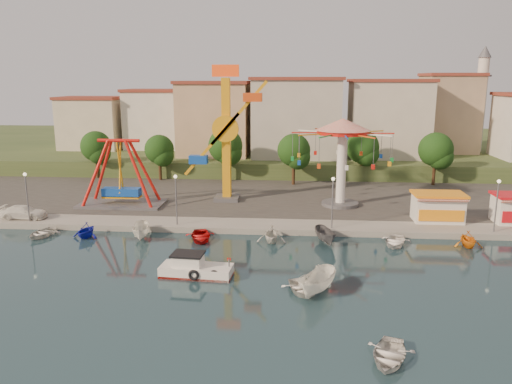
# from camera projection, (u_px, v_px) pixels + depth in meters

# --- Properties ---
(ground) EXTENTS (200.00, 200.00, 0.00)m
(ground) POSITION_uv_depth(u_px,v_px,m) (240.00, 281.00, 38.90)
(ground) COLOR #142C37
(ground) RESTS_ON ground
(quay_deck) EXTENTS (200.00, 100.00, 0.60)m
(quay_deck) POSITION_uv_depth(u_px,v_px,m) (274.00, 157.00, 99.12)
(quay_deck) COLOR #9E998E
(quay_deck) RESTS_ON ground
(asphalt_pad) EXTENTS (90.00, 28.00, 0.01)m
(asphalt_pad) POSITION_uv_depth(u_px,v_px,m) (264.00, 190.00, 67.94)
(asphalt_pad) COLOR #4C4944
(asphalt_pad) RESTS_ON quay_deck
(hill_terrace) EXTENTS (200.00, 60.00, 3.00)m
(hill_terrace) POSITION_uv_depth(u_px,v_px,m) (275.00, 148.00, 103.72)
(hill_terrace) COLOR #384C26
(hill_terrace) RESTS_ON ground
(pirate_ship_ride) EXTENTS (10.00, 5.00, 8.00)m
(pirate_ship_ride) POSITION_uv_depth(u_px,v_px,m) (120.00, 174.00, 59.25)
(pirate_ship_ride) COLOR #59595E
(pirate_ship_ride) RESTS_ON quay_deck
(kamikaze_tower) EXTENTS (6.91, 3.10, 16.50)m
(kamikaze_tower) POSITION_uv_depth(u_px,v_px,m) (229.00, 138.00, 60.59)
(kamikaze_tower) COLOR #59595E
(kamikaze_tower) RESTS_ON quay_deck
(wave_swinger) EXTENTS (11.60, 11.60, 10.40)m
(wave_swinger) POSITION_uv_depth(u_px,v_px,m) (342.00, 142.00, 58.28)
(wave_swinger) COLOR #59595E
(wave_swinger) RESTS_ON quay_deck
(booth_left) EXTENTS (5.40, 3.78, 3.08)m
(booth_left) POSITION_uv_depth(u_px,v_px,m) (438.00, 207.00, 52.98)
(booth_left) COLOR white
(booth_left) RESTS_ON quay_deck
(lamp_post_0) EXTENTS (0.14, 0.14, 5.00)m
(lamp_post_0) POSITION_uv_depth(u_px,v_px,m) (27.00, 198.00, 52.67)
(lamp_post_0) COLOR #59595E
(lamp_post_0) RESTS_ON quay_deck
(lamp_post_1) EXTENTS (0.14, 0.14, 5.00)m
(lamp_post_1) POSITION_uv_depth(u_px,v_px,m) (176.00, 201.00, 51.46)
(lamp_post_1) COLOR #59595E
(lamp_post_1) RESTS_ON quay_deck
(lamp_post_2) EXTENTS (0.14, 0.14, 5.00)m
(lamp_post_2) POSITION_uv_depth(u_px,v_px,m) (332.00, 204.00, 50.25)
(lamp_post_2) COLOR #59595E
(lamp_post_2) RESTS_ON quay_deck
(lamp_post_3) EXTENTS (0.14, 0.14, 5.00)m
(lamp_post_3) POSITION_uv_depth(u_px,v_px,m) (496.00, 207.00, 49.04)
(lamp_post_3) COLOR #59595E
(lamp_post_3) RESTS_ON quay_deck
(tree_0) EXTENTS (4.60, 4.60, 7.19)m
(tree_0) POSITION_uv_depth(u_px,v_px,m) (96.00, 146.00, 75.62)
(tree_0) COLOR #382314
(tree_0) RESTS_ON quay_deck
(tree_1) EXTENTS (4.35, 4.35, 6.80)m
(tree_1) POSITION_uv_depth(u_px,v_px,m) (159.00, 149.00, 74.20)
(tree_1) COLOR #382314
(tree_1) RESTS_ON quay_deck
(tree_2) EXTENTS (5.02, 5.02, 7.85)m
(tree_2) POSITION_uv_depth(u_px,v_px,m) (225.00, 146.00, 72.87)
(tree_2) COLOR #382314
(tree_2) RESTS_ON quay_deck
(tree_3) EXTENTS (4.68, 4.68, 7.32)m
(tree_3) POSITION_uv_depth(u_px,v_px,m) (294.00, 150.00, 70.79)
(tree_3) COLOR #382314
(tree_3) RESTS_ON quay_deck
(tree_4) EXTENTS (4.86, 4.86, 7.60)m
(tree_4) POSITION_uv_depth(u_px,v_px,m) (362.00, 147.00, 72.89)
(tree_4) COLOR #382314
(tree_4) RESTS_ON quay_deck
(tree_5) EXTENTS (4.83, 4.83, 7.54)m
(tree_5) POSITION_uv_depth(u_px,v_px,m) (436.00, 150.00, 70.38)
(tree_5) COLOR #382314
(tree_5) RESTS_ON quay_deck
(building_0) EXTENTS (9.26, 9.53, 11.87)m
(building_0) POSITION_uv_depth(u_px,v_px,m) (73.00, 119.00, 84.25)
(building_0) COLOR beige
(building_0) RESTS_ON hill_terrace
(building_1) EXTENTS (12.33, 9.01, 8.63)m
(building_1) POSITION_uv_depth(u_px,v_px,m) (152.00, 126.00, 88.87)
(building_1) COLOR silver
(building_1) RESTS_ON hill_terrace
(building_2) EXTENTS (11.95, 9.28, 11.23)m
(building_2) POSITION_uv_depth(u_px,v_px,m) (225.00, 119.00, 88.15)
(building_2) COLOR tan
(building_2) RESTS_ON hill_terrace
(building_3) EXTENTS (12.59, 10.50, 9.20)m
(building_3) POSITION_uv_depth(u_px,v_px,m) (304.00, 127.00, 84.25)
(building_3) COLOR beige
(building_3) RESTS_ON hill_terrace
(building_4) EXTENTS (10.75, 9.23, 9.24)m
(building_4) POSITION_uv_depth(u_px,v_px,m) (381.00, 125.00, 86.54)
(building_4) COLOR beige
(building_4) RESTS_ON hill_terrace
(building_5) EXTENTS (12.77, 10.96, 11.21)m
(building_5) POSITION_uv_depth(u_px,v_px,m) (464.00, 121.00, 83.49)
(building_5) COLOR tan
(building_5) RESTS_ON hill_terrace
(minaret) EXTENTS (2.80, 2.80, 18.00)m
(minaret) POSITION_uv_depth(u_px,v_px,m) (481.00, 96.00, 85.92)
(minaret) COLOR silver
(minaret) RESTS_ON hill_terrace
(cabin_motorboat) EXTENTS (5.88, 2.63, 2.02)m
(cabin_motorboat) POSITION_uv_depth(u_px,v_px,m) (195.00, 269.00, 39.91)
(cabin_motorboat) COLOR white
(cabin_motorboat) RESTS_ON ground
(rowboat_a) EXTENTS (3.32, 3.90, 0.69)m
(rowboat_a) POSITION_uv_depth(u_px,v_px,m) (301.00, 288.00, 36.80)
(rowboat_a) COLOR white
(rowboat_a) RESTS_ON ground
(rowboat_b) EXTENTS (3.73, 4.45, 0.79)m
(rowboat_b) POSITION_uv_depth(u_px,v_px,m) (389.00, 355.00, 27.79)
(rowboat_b) COLOR silver
(rowboat_b) RESTS_ON ground
(skiff) EXTENTS (3.78, 4.99, 1.82)m
(skiff) POSITION_uv_depth(u_px,v_px,m) (317.00, 283.00, 36.26)
(skiff) COLOR white
(skiff) RESTS_ON ground
(van) EXTENTS (4.99, 2.20, 1.42)m
(van) POSITION_uv_depth(u_px,v_px,m) (24.00, 212.00, 54.13)
(van) COLOR white
(van) RESTS_ON quay_deck
(moored_boat_0) EXTENTS (3.27, 4.04, 0.74)m
(moored_boat_0) POSITION_uv_depth(u_px,v_px,m) (42.00, 233.00, 49.94)
(moored_boat_0) COLOR silver
(moored_boat_0) RESTS_ON ground
(moored_boat_1) EXTENTS (2.94, 3.28, 1.56)m
(moored_boat_1) POSITION_uv_depth(u_px,v_px,m) (86.00, 230.00, 49.50)
(moored_boat_1) COLOR #131CAC
(moored_boat_1) RESTS_ON ground
(moored_boat_2) EXTENTS (2.29, 4.27, 1.56)m
(moored_boat_2) POSITION_uv_depth(u_px,v_px,m) (141.00, 231.00, 49.07)
(moored_boat_2) COLOR silver
(moored_boat_2) RESTS_ON ground
(moored_boat_3) EXTENTS (3.72, 4.61, 0.85)m
(moored_boat_3) POSITION_uv_depth(u_px,v_px,m) (200.00, 236.00, 48.71)
(moored_boat_3) COLOR red
(moored_boat_3) RESTS_ON ground
(moored_boat_4) EXTENTS (2.82, 3.26, 1.71)m
(moored_boat_4) POSITION_uv_depth(u_px,v_px,m) (271.00, 234.00, 48.09)
(moored_boat_4) COLOR silver
(moored_boat_4) RESTS_ON ground
(moored_boat_5) EXTENTS (2.58, 4.23, 1.53)m
(moored_boat_5) POSITION_uv_depth(u_px,v_px,m) (326.00, 236.00, 47.71)
(moored_boat_5) COLOR #525155
(moored_boat_5) RESTS_ON ground
(moored_boat_6) EXTENTS (3.79, 4.51, 0.80)m
(moored_boat_6) POSITION_uv_depth(u_px,v_px,m) (395.00, 241.00, 47.30)
(moored_boat_6) COLOR white
(moored_boat_6) RESTS_ON ground
(moored_boat_7) EXTENTS (2.65, 3.04, 1.56)m
(moored_boat_7) POSITION_uv_depth(u_px,v_px,m) (468.00, 239.00, 46.71)
(moored_boat_7) COLOR orange
(moored_boat_7) RESTS_ON ground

